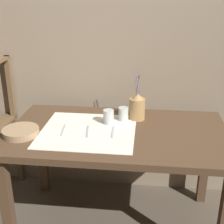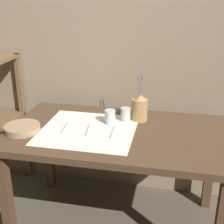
{
  "view_description": "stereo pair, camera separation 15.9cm",
  "coord_description": "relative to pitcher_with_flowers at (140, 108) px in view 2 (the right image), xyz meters",
  "views": [
    {
      "loc": [
        0.16,
        -1.71,
        1.51
      ],
      "look_at": [
        -0.03,
        0.0,
        0.82
      ],
      "focal_mm": 50.0,
      "sensor_mm": 36.0,
      "label": 1
    },
    {
      "loc": [
        0.32,
        -1.68,
        1.51
      ],
      "look_at": [
        -0.03,
        0.0,
        0.82
      ],
      "focal_mm": 50.0,
      "sensor_mm": 36.0,
      "label": 2
    }
  ],
  "objects": [
    {
      "name": "linen_cloth",
      "position": [
        -0.29,
        -0.22,
        -0.08
      ],
      "size": [
        0.57,
        0.53,
        0.0
      ],
      "color": "silver",
      "rests_on": "wooden_table"
    },
    {
      "name": "wooden_bowl",
      "position": [
        -0.67,
        -0.32,
        -0.06
      ],
      "size": [
        0.21,
        0.21,
        0.04
      ],
      "color": "#9E7F5B",
      "rests_on": "wooden_table"
    },
    {
      "name": "wooden_table",
      "position": [
        -0.11,
        -0.19,
        -0.17
      ],
      "size": [
        1.33,
        0.76,
        0.7
      ],
      "color": "#4C3523",
      "rests_on": "ground_plane"
    },
    {
      "name": "pitcher_with_flowers",
      "position": [
        0.0,
        0.0,
        0.0
      ],
      "size": [
        0.1,
        0.1,
        0.37
      ],
      "color": "#A87F4C",
      "rests_on": "wooden_table"
    },
    {
      "name": "fork_inner",
      "position": [
        -0.44,
        -0.23,
        -0.08
      ],
      "size": [
        0.03,
        0.16,
        0.0
      ],
      "color": "#A8A8AD",
      "rests_on": "wooden_table"
    },
    {
      "name": "glass_tumbler_far",
      "position": [
        -0.09,
        -0.03,
        -0.04
      ],
      "size": [
        0.06,
        0.06,
        0.09
      ],
      "color": "#B7C1BC",
      "rests_on": "wooden_table"
    },
    {
      "name": "glass_tumbler_near",
      "position": [
        -0.18,
        -0.1,
        -0.03
      ],
      "size": [
        0.07,
        0.07,
        0.09
      ],
      "color": "#B7C1BC",
      "rests_on": "wooden_table"
    },
    {
      "name": "ground_plane",
      "position": [
        -0.11,
        -0.19,
        -0.78
      ],
      "size": [
        12.0,
        12.0,
        0.0
      ],
      "primitive_type": "plane",
      "color": "brown"
    },
    {
      "name": "knife_center",
      "position": [
        -0.29,
        -0.23,
        -0.08
      ],
      "size": [
        0.03,
        0.16,
        0.0
      ],
      "color": "#A8A8AD",
      "rests_on": "wooden_table"
    },
    {
      "name": "stone_wall_back",
      "position": [
        -0.11,
        0.3,
        0.42
      ],
      "size": [
        7.0,
        0.06,
        2.4
      ],
      "color": "gray",
      "rests_on": "ground_plane"
    },
    {
      "name": "fork_outer",
      "position": [
        -0.13,
        -0.22,
        -0.08
      ],
      "size": [
        0.02,
        0.16,
        0.0
      ],
      "color": "#A8A8AD",
      "rests_on": "wooden_table"
    }
  ]
}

